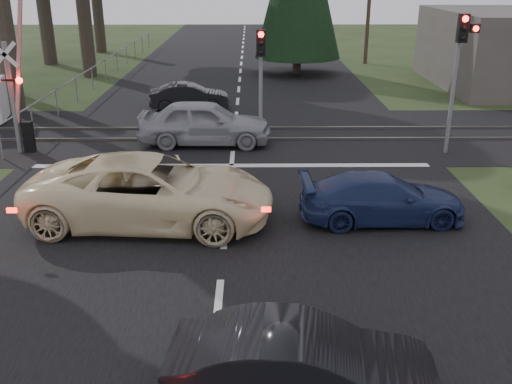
{
  "coord_description": "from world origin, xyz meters",
  "views": [
    {
      "loc": [
        0.64,
        -9.55,
        6.02
      ],
      "look_at": [
        0.75,
        2.51,
        1.3
      ],
      "focal_mm": 40.0,
      "sensor_mm": 36.0,
      "label": 1
    }
  ],
  "objects_px": {
    "traffic_signal_right": "(460,57)",
    "silver_car": "(205,123)",
    "traffic_signal_center": "(261,68)",
    "dark_car_far": "(189,97)",
    "cream_coupe": "(151,191)",
    "dark_hatchback": "(303,369)",
    "crossing_signal": "(18,94)",
    "blue_sedan": "(382,198)"
  },
  "relations": [
    {
      "from": "traffic_signal_right",
      "to": "silver_car",
      "type": "distance_m",
      "value": 9.03
    },
    {
      "from": "traffic_signal_center",
      "to": "dark_car_far",
      "type": "height_order",
      "value": "traffic_signal_center"
    },
    {
      "from": "traffic_signal_right",
      "to": "cream_coupe",
      "type": "bearing_deg",
      "value": -148.68
    },
    {
      "from": "dark_hatchback",
      "to": "cream_coupe",
      "type": "bearing_deg",
      "value": 31.66
    },
    {
      "from": "crossing_signal",
      "to": "dark_hatchback",
      "type": "xyz_separation_m",
      "value": [
        8.65,
        -12.63,
        -1.41
      ]
    },
    {
      "from": "traffic_signal_right",
      "to": "dark_hatchback",
      "type": "xyz_separation_m",
      "value": [
        -6.17,
        -12.31,
        -2.66
      ]
    },
    {
      "from": "crossing_signal",
      "to": "dark_car_far",
      "type": "distance_m",
      "value": 8.45
    },
    {
      "from": "blue_sedan",
      "to": "dark_car_far",
      "type": "bearing_deg",
      "value": 23.6
    },
    {
      "from": "cream_coupe",
      "to": "dark_hatchback",
      "type": "distance_m",
      "value": 7.35
    },
    {
      "from": "dark_hatchback",
      "to": "dark_car_far",
      "type": "bearing_deg",
      "value": 15.91
    },
    {
      "from": "cream_coupe",
      "to": "silver_car",
      "type": "distance_m",
      "value": 7.01
    },
    {
      "from": "blue_sedan",
      "to": "dark_car_far",
      "type": "relative_size",
      "value": 1.16
    },
    {
      "from": "traffic_signal_right",
      "to": "silver_car",
      "type": "relative_size",
      "value": 0.98
    },
    {
      "from": "crossing_signal",
      "to": "blue_sedan",
      "type": "relative_size",
      "value": 1.67
    },
    {
      "from": "cream_coupe",
      "to": "dark_car_far",
      "type": "bearing_deg",
      "value": 5.53
    },
    {
      "from": "crossing_signal",
      "to": "blue_sedan",
      "type": "bearing_deg",
      "value": -27.97
    },
    {
      "from": "crossing_signal",
      "to": "silver_car",
      "type": "distance_m",
      "value": 6.43
    },
    {
      "from": "silver_car",
      "to": "blue_sedan",
      "type": "xyz_separation_m",
      "value": [
        5.01,
        -6.9,
        -0.21
      ]
    },
    {
      "from": "traffic_signal_right",
      "to": "blue_sedan",
      "type": "relative_size",
      "value": 1.12
    },
    {
      "from": "crossing_signal",
      "to": "silver_car",
      "type": "bearing_deg",
      "value": 8.43
    },
    {
      "from": "dark_car_far",
      "to": "traffic_signal_right",
      "type": "bearing_deg",
      "value": -130.19
    },
    {
      "from": "traffic_signal_right",
      "to": "crossing_signal",
      "type": "bearing_deg",
      "value": 178.79
    },
    {
      "from": "silver_car",
      "to": "dark_car_far",
      "type": "height_order",
      "value": "silver_car"
    },
    {
      "from": "traffic_signal_right",
      "to": "traffic_signal_center",
      "type": "height_order",
      "value": "traffic_signal_right"
    },
    {
      "from": "dark_hatchback",
      "to": "dark_car_far",
      "type": "distance_m",
      "value": 19.52
    },
    {
      "from": "dark_car_far",
      "to": "blue_sedan",
      "type": "bearing_deg",
      "value": -158.8
    },
    {
      "from": "crossing_signal",
      "to": "blue_sedan",
      "type": "distance_m",
      "value": 12.81
    },
    {
      "from": "dark_car_far",
      "to": "cream_coupe",
      "type": "bearing_deg",
      "value": 176.51
    },
    {
      "from": "silver_car",
      "to": "dark_car_far",
      "type": "distance_m",
      "value": 5.76
    },
    {
      "from": "dark_hatchback",
      "to": "crossing_signal",
      "type": "bearing_deg",
      "value": 39.87
    },
    {
      "from": "traffic_signal_right",
      "to": "cream_coupe",
      "type": "xyz_separation_m",
      "value": [
        -9.41,
        -5.73,
        -2.46
      ]
    },
    {
      "from": "dark_hatchback",
      "to": "blue_sedan",
      "type": "height_order",
      "value": "dark_hatchback"
    },
    {
      "from": "cream_coupe",
      "to": "dark_hatchback",
      "type": "bearing_deg",
      "value": -149.61
    },
    {
      "from": "dark_hatchback",
      "to": "blue_sedan",
      "type": "relative_size",
      "value": 0.94
    },
    {
      "from": "cream_coupe",
      "to": "silver_car",
      "type": "relative_size",
      "value": 1.28
    },
    {
      "from": "traffic_signal_right",
      "to": "silver_car",
      "type": "xyz_separation_m",
      "value": [
        -8.59,
        1.24,
        -2.5
      ]
    },
    {
      "from": "silver_car",
      "to": "dark_car_far",
      "type": "bearing_deg",
      "value": 12.36
    },
    {
      "from": "crossing_signal",
      "to": "blue_sedan",
      "type": "xyz_separation_m",
      "value": [
        11.24,
        -5.97,
        -1.45
      ]
    },
    {
      "from": "dark_car_far",
      "to": "traffic_signal_center",
      "type": "bearing_deg",
      "value": -155.73
    },
    {
      "from": "traffic_signal_center",
      "to": "cream_coupe",
      "type": "xyz_separation_m",
      "value": [
        -2.86,
        -6.93,
        -1.95
      ]
    },
    {
      "from": "cream_coupe",
      "to": "dark_hatchback",
      "type": "height_order",
      "value": "cream_coupe"
    },
    {
      "from": "crossing_signal",
      "to": "traffic_signal_right",
      "type": "relative_size",
      "value": 1.48
    }
  ]
}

